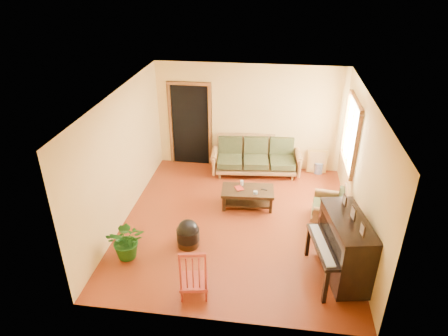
# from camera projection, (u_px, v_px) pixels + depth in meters

# --- Properties ---
(floor) EXTENTS (5.00, 5.00, 0.00)m
(floor) POSITION_uv_depth(u_px,v_px,m) (237.00, 222.00, 8.04)
(floor) COLOR #61200C
(floor) RESTS_ON ground
(doorway) EXTENTS (1.08, 0.16, 2.05)m
(doorway) POSITION_uv_depth(u_px,v_px,m) (190.00, 125.00, 9.91)
(doorway) COLOR black
(doorway) RESTS_ON floor
(window) EXTENTS (0.12, 1.36, 1.46)m
(window) POSITION_uv_depth(u_px,v_px,m) (351.00, 134.00, 8.21)
(window) COLOR white
(window) RESTS_ON right_wall
(sofa) EXTENTS (2.18, 1.08, 0.90)m
(sofa) POSITION_uv_depth(u_px,v_px,m) (256.00, 157.00, 9.65)
(sofa) COLOR olive
(sofa) RESTS_ON floor
(coffee_table) EXTENTS (1.13, 0.66, 0.40)m
(coffee_table) POSITION_uv_depth(u_px,v_px,m) (247.00, 198.00, 8.47)
(coffee_table) COLOR black
(coffee_table) RESTS_ON floor
(armchair) EXTENTS (0.78, 0.81, 0.74)m
(armchair) POSITION_uv_depth(u_px,v_px,m) (328.00, 205.00, 7.92)
(armchair) COLOR olive
(armchair) RESTS_ON floor
(piano) EXTENTS (1.00, 1.42, 1.15)m
(piano) POSITION_uv_depth(u_px,v_px,m) (344.00, 249.00, 6.40)
(piano) COLOR black
(piano) RESTS_ON floor
(footstool) EXTENTS (0.46, 0.46, 0.40)m
(footstool) POSITION_uv_depth(u_px,v_px,m) (188.00, 236.00, 7.30)
(footstool) COLOR black
(footstool) RESTS_ON floor
(red_chair) EXTENTS (0.51, 0.54, 0.94)m
(red_chair) POSITION_uv_depth(u_px,v_px,m) (194.00, 270.00, 6.12)
(red_chair) COLOR maroon
(red_chair) RESTS_ON floor
(leaning_frame) EXTENTS (0.47, 0.11, 0.62)m
(leaning_frame) POSITION_uv_depth(u_px,v_px,m) (317.00, 161.00, 9.75)
(leaning_frame) COLOR #B28A3B
(leaning_frame) RESTS_ON floor
(ceramic_crock) EXTENTS (0.23, 0.23, 0.27)m
(ceramic_crock) POSITION_uv_depth(u_px,v_px,m) (318.00, 168.00, 9.81)
(ceramic_crock) COLOR #2F428F
(ceramic_crock) RESTS_ON floor
(potted_plant) EXTENTS (0.76, 0.70, 0.73)m
(potted_plant) POSITION_uv_depth(u_px,v_px,m) (127.00, 240.00, 6.94)
(potted_plant) COLOR #1C5718
(potted_plant) RESTS_ON floor
(book) EXTENTS (0.23, 0.25, 0.02)m
(book) POSITION_uv_depth(u_px,v_px,m) (236.00, 189.00, 8.39)
(book) COLOR #9D2315
(book) RESTS_ON coffee_table
(candle) EXTENTS (0.09, 0.09, 0.11)m
(candle) POSITION_uv_depth(u_px,v_px,m) (242.00, 183.00, 8.52)
(candle) COLOR white
(candle) RESTS_ON coffee_table
(glass_jar) EXTENTS (0.10, 0.10, 0.06)m
(glass_jar) POSITION_uv_depth(u_px,v_px,m) (255.00, 192.00, 8.22)
(glass_jar) COLOR silver
(glass_jar) RESTS_ON coffee_table
(remote) EXTENTS (0.14, 0.06, 0.01)m
(remote) POSITION_uv_depth(u_px,v_px,m) (264.00, 189.00, 8.37)
(remote) COLOR black
(remote) RESTS_ON coffee_table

